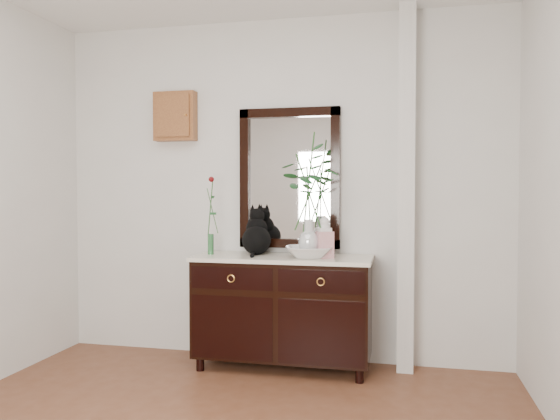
% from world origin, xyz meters
% --- Properties ---
extents(wall_back, '(3.60, 0.04, 2.70)m').
position_xyz_m(wall_back, '(0.00, 1.98, 1.35)').
color(wall_back, silver).
rests_on(wall_back, ground).
extents(pilaster, '(0.12, 0.20, 2.70)m').
position_xyz_m(pilaster, '(1.00, 1.90, 1.35)').
color(pilaster, silver).
rests_on(pilaster, ground).
extents(sideboard, '(1.33, 0.52, 0.82)m').
position_xyz_m(sideboard, '(0.10, 1.73, 0.47)').
color(sideboard, black).
rests_on(sideboard, ground).
extents(wall_mirror, '(0.80, 0.06, 1.10)m').
position_xyz_m(wall_mirror, '(0.10, 1.97, 1.44)').
color(wall_mirror, black).
rests_on(wall_mirror, wall_back).
extents(key_cabinet, '(0.35, 0.10, 0.40)m').
position_xyz_m(key_cabinet, '(-0.85, 1.94, 1.95)').
color(key_cabinet, brown).
rests_on(key_cabinet, wall_back).
extents(cat, '(0.31, 0.36, 0.36)m').
position_xyz_m(cat, '(-0.13, 1.81, 1.03)').
color(cat, black).
rests_on(cat, sideboard).
extents(lotus_bowl, '(0.41, 0.41, 0.08)m').
position_xyz_m(lotus_bowl, '(0.31, 1.68, 0.89)').
color(lotus_bowl, silver).
rests_on(lotus_bowl, sideboard).
extents(vase_branches, '(0.52, 0.52, 0.91)m').
position_xyz_m(vase_branches, '(0.31, 1.68, 1.33)').
color(vase_branches, silver).
rests_on(vase_branches, lotus_bowl).
extents(bud_vase_rose, '(0.09, 0.09, 0.61)m').
position_xyz_m(bud_vase_rose, '(-0.47, 1.72, 1.15)').
color(bud_vase_rose, '#2E6939').
rests_on(bud_vase_rose, sideboard).
extents(ginger_jar, '(0.15, 0.15, 0.31)m').
position_xyz_m(ginger_jar, '(0.42, 1.69, 1.01)').
color(ginger_jar, white).
rests_on(ginger_jar, sideboard).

